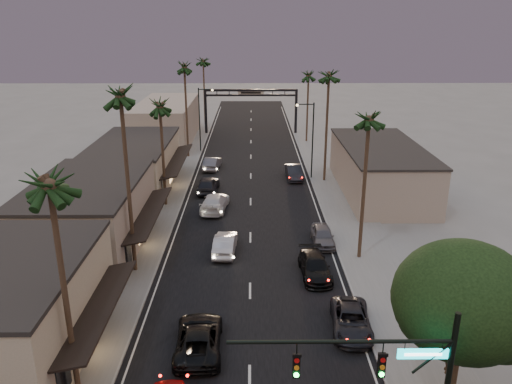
{
  "coord_description": "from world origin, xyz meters",
  "views": [
    {
      "loc": [
        0.16,
        -11.51,
        17.79
      ],
      "look_at": [
        0.53,
        32.82,
        2.5
      ],
      "focal_mm": 35.0,
      "sensor_mm": 36.0,
      "label": 1
    }
  ],
  "objects_px": {
    "palm_ld": "(184,64)",
    "palm_rc": "(309,73)",
    "arch": "(251,100)",
    "streetlight_right": "(310,134)",
    "traffic_signal": "(399,375)",
    "palm_lc": "(160,102)",
    "palm_lb": "(120,91)",
    "streetlight_left": "(201,114)",
    "palm_ra": "(370,114)",
    "oncoming_silver": "(225,244)",
    "palm_la": "(48,177)",
    "palm_rb": "(329,72)",
    "corner_tree": "(465,305)",
    "palm_far": "(203,59)",
    "curbside_near": "(351,320)",
    "oncoming_pickup": "(199,338)",
    "curbside_black": "(315,267)"
  },
  "relations": [
    {
      "from": "palm_rb",
      "to": "oncoming_pickup",
      "type": "relative_size",
      "value": 2.56
    },
    {
      "from": "streetlight_left",
      "to": "palm_far",
      "type": "relative_size",
      "value": 0.68
    },
    {
      "from": "palm_lc",
      "to": "palm_far",
      "type": "distance_m",
      "value": 42.01
    },
    {
      "from": "palm_la",
      "to": "palm_rb",
      "type": "distance_m",
      "value": 39.01
    },
    {
      "from": "arch",
      "to": "curbside_near",
      "type": "height_order",
      "value": "arch"
    },
    {
      "from": "curbside_near",
      "to": "palm_far",
      "type": "bearing_deg",
      "value": 107.72
    },
    {
      "from": "palm_la",
      "to": "palm_rc",
      "type": "distance_m",
      "value": 57.63
    },
    {
      "from": "palm_la",
      "to": "palm_ra",
      "type": "height_order",
      "value": "same"
    },
    {
      "from": "palm_rc",
      "to": "oncoming_pickup",
      "type": "distance_m",
      "value": 53.65
    },
    {
      "from": "streetlight_right",
      "to": "palm_ra",
      "type": "xyz_separation_m",
      "value": [
        1.68,
        -21.0,
        6.11
      ]
    },
    {
      "from": "streetlight_right",
      "to": "palm_ld",
      "type": "height_order",
      "value": "palm_ld"
    },
    {
      "from": "traffic_signal",
      "to": "palm_lc",
      "type": "bearing_deg",
      "value": 114.06
    },
    {
      "from": "arch",
      "to": "palm_lc",
      "type": "distance_m",
      "value": 35.41
    },
    {
      "from": "arch",
      "to": "palm_far",
      "type": "xyz_separation_m",
      "value": [
        -8.3,
        8.0,
        5.91
      ]
    },
    {
      "from": "streetlight_right",
      "to": "curbside_black",
      "type": "bearing_deg",
      "value": -95.22
    },
    {
      "from": "streetlight_left",
      "to": "palm_la",
      "type": "height_order",
      "value": "palm_la"
    },
    {
      "from": "traffic_signal",
      "to": "palm_ld",
      "type": "height_order",
      "value": "palm_ld"
    },
    {
      "from": "streetlight_right",
      "to": "streetlight_left",
      "type": "xyz_separation_m",
      "value": [
        -13.84,
        13.0,
        0.0
      ]
    },
    {
      "from": "palm_rc",
      "to": "curbside_black",
      "type": "bearing_deg",
      "value": -95.15
    },
    {
      "from": "arch",
      "to": "palm_lb",
      "type": "distance_m",
      "value": 49.39
    },
    {
      "from": "traffic_signal",
      "to": "corner_tree",
      "type": "xyz_separation_m",
      "value": [
        3.79,
        3.45,
        0.9
      ]
    },
    {
      "from": "oncoming_silver",
      "to": "palm_ld",
      "type": "bearing_deg",
      "value": -74.45
    },
    {
      "from": "palm_lc",
      "to": "oncoming_pickup",
      "type": "bearing_deg",
      "value": -76.33
    },
    {
      "from": "traffic_signal",
      "to": "palm_la",
      "type": "relative_size",
      "value": 0.64
    },
    {
      "from": "streetlight_right",
      "to": "palm_la",
      "type": "bearing_deg",
      "value": -113.32
    },
    {
      "from": "traffic_signal",
      "to": "arch",
      "type": "xyz_separation_m",
      "value": [
        -5.69,
        66.0,
        0.45
      ]
    },
    {
      "from": "palm_lb",
      "to": "palm_rb",
      "type": "distance_m",
      "value": 27.94
    },
    {
      "from": "traffic_signal",
      "to": "streetlight_right",
      "type": "distance_m",
      "value": 41.02
    },
    {
      "from": "palm_la",
      "to": "palm_ld",
      "type": "height_order",
      "value": "palm_ld"
    },
    {
      "from": "palm_lc",
      "to": "oncoming_pickup",
      "type": "xyz_separation_m",
      "value": [
        5.72,
        -23.5,
        -9.7
      ]
    },
    {
      "from": "corner_tree",
      "to": "palm_ld",
      "type": "distance_m",
      "value": 51.28
    },
    {
      "from": "palm_ld",
      "to": "palm_rc",
      "type": "height_order",
      "value": "palm_ld"
    },
    {
      "from": "palm_ra",
      "to": "oncoming_pickup",
      "type": "relative_size",
      "value": 2.38
    },
    {
      "from": "streetlight_left",
      "to": "palm_rc",
      "type": "relative_size",
      "value": 0.74
    },
    {
      "from": "palm_lb",
      "to": "curbside_near",
      "type": "xyz_separation_m",
      "value": [
        14.71,
        -7.71,
        -12.7
      ]
    },
    {
      "from": "palm_rb",
      "to": "palm_far",
      "type": "bearing_deg",
      "value": 116.43
    },
    {
      "from": "palm_ld",
      "to": "palm_rc",
      "type": "bearing_deg",
      "value": 27.62
    },
    {
      "from": "traffic_signal",
      "to": "palm_lb",
      "type": "height_order",
      "value": "palm_lb"
    },
    {
      "from": "oncoming_pickup",
      "to": "curbside_near",
      "type": "relative_size",
      "value": 1.12
    },
    {
      "from": "corner_tree",
      "to": "oncoming_pickup",
      "type": "xyz_separation_m",
      "value": [
        -12.36,
        5.05,
        -5.21
      ]
    },
    {
      "from": "palm_lb",
      "to": "oncoming_silver",
      "type": "height_order",
      "value": "palm_lb"
    },
    {
      "from": "palm_ra",
      "to": "oncoming_silver",
      "type": "distance_m",
      "value": 15.1
    },
    {
      "from": "traffic_signal",
      "to": "palm_far",
      "type": "xyz_separation_m",
      "value": [
        -13.99,
        74.0,
        6.36
      ]
    },
    {
      "from": "palm_lb",
      "to": "curbside_near",
      "type": "height_order",
      "value": "palm_lb"
    },
    {
      "from": "palm_lc",
      "to": "curbside_near",
      "type": "xyz_separation_m",
      "value": [
        14.71,
        -21.71,
        -9.78
      ]
    },
    {
      "from": "palm_lb",
      "to": "traffic_signal",
      "type": "bearing_deg",
      "value": -51.56
    },
    {
      "from": "streetlight_right",
      "to": "curbside_near",
      "type": "xyz_separation_m",
      "value": [
        -0.81,
        -30.71,
        -4.64
      ]
    },
    {
      "from": "palm_rc",
      "to": "palm_lb",
      "type": "bearing_deg",
      "value": -112.27
    },
    {
      "from": "palm_la",
      "to": "palm_ld",
      "type": "xyz_separation_m",
      "value": [
        -0.0,
        46.0,
        0.97
      ]
    },
    {
      "from": "arch",
      "to": "streetlight_right",
      "type": "bearing_deg",
      "value": -74.53
    }
  ]
}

